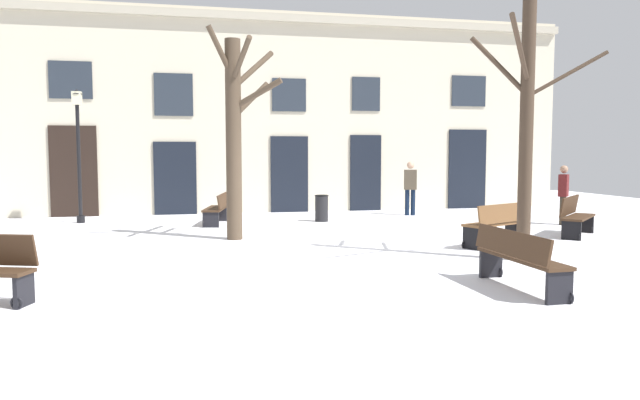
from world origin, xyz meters
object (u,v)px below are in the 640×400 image
object	(u,v)px
bench_back_to_back_right	(519,258)
litter_bin	(322,208)
bench_facing_shops	(576,216)
streetlamp	(78,141)
bench_near_lamp	(496,224)
person_near_bench	(563,192)
tree_left_of_center	(235,131)
bench_back_to_back_left	(217,209)
person_strolling	(410,186)
tree_foreground	(528,100)

from	to	relation	value
bench_back_to_back_right	litter_bin	bearing A→B (deg)	4.59
bench_back_to_back_right	bench_facing_shops	distance (m)	6.26
bench_facing_shops	litter_bin	bearing A→B (deg)	98.67
streetlamp	bench_near_lamp	size ratio (longest dim) A/B	2.28
bench_facing_shops	person_near_bench	world-z (taller)	person_near_bench
litter_bin	bench_near_lamp	world-z (taller)	bench_near_lamp
bench_near_lamp	bench_back_to_back_right	bearing A→B (deg)	40.33
tree_left_of_center	person_near_bench	xyz separation A→B (m)	(8.83, 0.86, -1.56)
streetlamp	bench_facing_shops	size ratio (longest dim) A/B	2.44
streetlamp	litter_bin	bearing A→B (deg)	-9.08
streetlamp	bench_near_lamp	xyz separation A→B (m)	(9.23, -6.15, -1.79)
bench_near_lamp	bench_back_to_back_left	bearing A→B (deg)	-68.05
person_near_bench	tree_left_of_center	bearing A→B (deg)	138.90
streetlamp	bench_near_lamp	world-z (taller)	streetlamp
bench_back_to_back_left	bench_back_to_back_right	size ratio (longest dim) A/B	0.88
tree_left_of_center	streetlamp	world-z (taller)	tree_left_of_center
person_strolling	person_near_bench	bearing A→B (deg)	-27.86
bench_near_lamp	bench_facing_shops	distance (m)	2.79
bench_near_lamp	bench_facing_shops	size ratio (longest dim) A/B	1.07
tree_left_of_center	bench_facing_shops	world-z (taller)	tree_left_of_center
tree_foreground	bench_back_to_back_left	size ratio (longest dim) A/B	3.51
streetlamp	bench_back_to_back_left	distance (m)	4.26
tree_left_of_center	litter_bin	world-z (taller)	tree_left_of_center
tree_left_of_center	bench_back_to_back_left	world-z (taller)	tree_left_of_center
tree_left_of_center	streetlamp	xyz separation A→B (m)	(-4.02, 4.00, -0.19)
person_strolling	streetlamp	bearing A→B (deg)	-163.65
tree_left_of_center	bench_near_lamp	bearing A→B (deg)	-22.40
litter_bin	bench_facing_shops	world-z (taller)	bench_facing_shops
bench_back_to_back_right	person_strolling	bearing A→B (deg)	-13.82
streetlamp	bench_near_lamp	distance (m)	11.23
tree_left_of_center	person_strolling	size ratio (longest dim) A/B	2.80
tree_foreground	bench_facing_shops	bearing A→B (deg)	41.69
bench_facing_shops	person_strolling	bearing A→B (deg)	69.69
bench_back_to_back_right	bench_facing_shops	bearing A→B (deg)	-44.26
bench_facing_shops	streetlamp	bearing A→B (deg)	113.22
tree_left_of_center	bench_back_to_back_left	xyz separation A→B (m)	(-0.32, 2.92, -2.02)
bench_back_to_back_left	bench_near_lamp	bearing A→B (deg)	58.64
bench_facing_shops	tree_foreground	bearing A→B (deg)	178.33
litter_bin	bench_back_to_back_right	bearing A→B (deg)	-83.46
tree_left_of_center	litter_bin	xyz separation A→B (m)	(2.60, 2.94, -2.06)
tree_left_of_center	streetlamp	bearing A→B (deg)	135.13
bench_facing_shops	bench_back_to_back_right	bearing A→B (deg)	-175.66
person_near_bench	person_strolling	xyz separation A→B (m)	(-3.19, 3.12, 0.04)
bench_back_to_back_left	tree_left_of_center	bearing A→B (deg)	17.42
bench_back_to_back_left	tree_foreground	bearing A→B (deg)	49.59
tree_left_of_center	bench_back_to_back_right	distance (m)	7.07
tree_foreground	tree_left_of_center	xyz separation A→B (m)	(-4.93, 3.69, -0.44)
bench_back_to_back_left	streetlamp	bearing A→B (deg)	-95.18
bench_back_to_back_right	streetlamp	bearing A→B (deg)	36.02
person_strolling	bench_facing_shops	bearing A→B (deg)	-50.47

